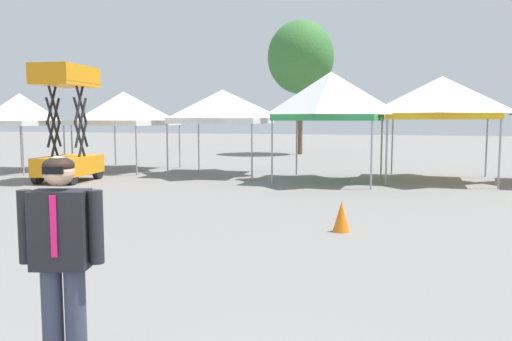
{
  "coord_description": "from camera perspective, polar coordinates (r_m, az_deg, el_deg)",
  "views": [
    {
      "loc": [
        2.14,
        -1.65,
        2.05
      ],
      "look_at": [
        -0.23,
        5.5,
        1.3
      ],
      "focal_mm": 35.82,
      "sensor_mm": 36.0,
      "label": 1
    }
  ],
  "objects": [
    {
      "name": "canopy_tent_left_of_center",
      "position": [
        18.29,
        20.0,
        7.63
      ],
      "size": [
        3.46,
        3.46,
        3.5
      ],
      "color": "#9E9EA3",
      "rests_on": "ground"
    },
    {
      "name": "canopy_tent_behind_right",
      "position": [
        19.21,
        -3.77,
        7.13
      ],
      "size": [
        3.47,
        3.47,
        3.17
      ],
      "color": "#9E9EA3",
      "rests_on": "ground"
    },
    {
      "name": "tree_behind_tents_center",
      "position": [
        30.86,
        5.02,
        12.46
      ],
      "size": [
        3.9,
        3.9,
        7.87
      ],
      "color": "brown",
      "rests_on": "ground"
    },
    {
      "name": "person_foreground",
      "position": [
        4.21,
        -20.87,
        -8.65
      ],
      "size": [
        0.63,
        0.35,
        1.78
      ],
      "color": "#33384C",
      "rests_on": "ground"
    },
    {
      "name": "canopy_tent_far_left",
      "position": [
        21.61,
        -14.56,
        6.72
      ],
      "size": [
        3.57,
        3.57,
        3.19
      ],
      "color": "#9E9EA3",
      "rests_on": "ground"
    },
    {
      "name": "scissor_lift",
      "position": [
        18.06,
        -20.26,
        2.53
      ],
      "size": [
        1.71,
        2.47,
        3.82
      ],
      "color": "black",
      "rests_on": "ground"
    },
    {
      "name": "traffic_cone_near_barrier",
      "position": [
        9.52,
        9.52,
        -5.07
      ],
      "size": [
        0.32,
        0.32,
        0.57
      ],
      "primitive_type": "cone",
      "color": "orange",
      "rests_on": "ground"
    },
    {
      "name": "canopy_tent_far_right",
      "position": [
        22.55,
        -24.84,
        6.2
      ],
      "size": [
        2.88,
        2.88,
        3.1
      ],
      "color": "#9E9EA3",
      "rests_on": "ground"
    },
    {
      "name": "canopy_tent_center",
      "position": [
        17.12,
        8.33,
        8.2
      ],
      "size": [
        3.26,
        3.26,
        3.62
      ],
      "color": "#9E9EA3",
      "rests_on": "ground"
    }
  ]
}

